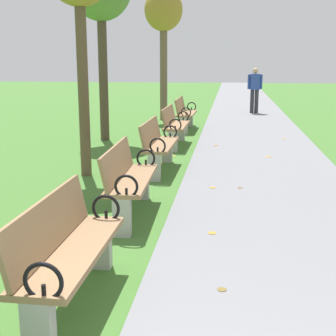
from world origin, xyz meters
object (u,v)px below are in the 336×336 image
park_bench_5 (175,125)px  pedestrian_walking (255,88)px  park_bench_2 (67,250)px  tree_3 (164,15)px  park_bench_6 (185,113)px  park_bench_3 (129,179)px  park_bench_4 (158,144)px

park_bench_5 → pedestrian_walking: 7.34m
pedestrian_walking → park_bench_2: bearing=-98.4°
tree_3 → park_bench_6: bearing=-68.0°
park_bench_3 → park_bench_6: (-0.00, 7.53, 0.00)m
park_bench_2 → park_bench_6: size_ratio=1.00×
park_bench_3 → park_bench_5: same height
park_bench_2 → park_bench_5: size_ratio=1.00×
park_bench_2 → pedestrian_walking: size_ratio=0.99×
tree_3 → pedestrian_walking: 4.46m
park_bench_4 → park_bench_5: size_ratio=1.00×
park_bench_3 → park_bench_6: same height
park_bench_4 → pedestrian_walking: 9.78m
park_bench_3 → pedestrian_walking: size_ratio=1.00×
park_bench_5 → pedestrian_walking: (2.12, 7.01, 0.44)m
park_bench_5 → pedestrian_walking: pedestrian_walking is taller
park_bench_4 → park_bench_3: bearing=-90.0°
park_bench_6 → park_bench_4: bearing=-90.0°
pedestrian_walking → park_bench_6: bearing=-115.1°
park_bench_4 → park_bench_6: 5.02m
pedestrian_walking → park_bench_3: bearing=-100.0°
park_bench_3 → park_bench_5: bearing=90.0°
park_bench_2 → pedestrian_walking: 14.53m
tree_3 → park_bench_2: bearing=-85.7°
park_bench_3 → pedestrian_walking: bearing=80.0°
park_bench_5 → park_bench_6: bearing=90.0°
park_bench_5 → tree_3: 5.59m
park_bench_3 → park_bench_4: (-0.00, 2.51, 0.00)m
tree_3 → pedestrian_walking: tree_3 is taller
park_bench_4 → pedestrian_walking: pedestrian_walking is taller
park_bench_4 → park_bench_2: bearing=-90.0°
park_bench_4 → pedestrian_walking: bearing=77.5°
park_bench_2 → park_bench_4: same height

